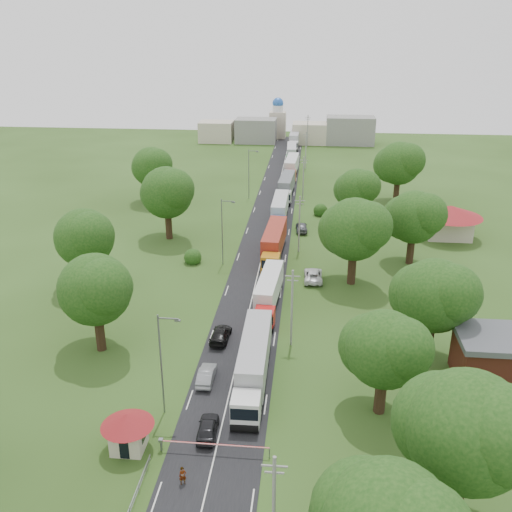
# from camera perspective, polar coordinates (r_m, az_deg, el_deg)

# --- Properties ---
(ground) EXTENTS (260.00, 260.00, 0.00)m
(ground) POSITION_cam_1_polar(r_m,az_deg,el_deg) (70.36, -0.75, -5.71)
(ground) COLOR #294216
(ground) RESTS_ON ground
(road) EXTENTS (8.00, 200.00, 0.04)m
(road) POSITION_cam_1_polar(r_m,az_deg,el_deg) (88.45, 0.69, 0.31)
(road) COLOR black
(road) RESTS_ON ground
(boom_barrier) EXTENTS (9.22, 0.35, 1.18)m
(boom_barrier) POSITION_cam_1_polar(r_m,az_deg,el_deg) (49.45, -5.78, -18.23)
(boom_barrier) COLOR slate
(boom_barrier) RESTS_ON ground
(guard_booth) EXTENTS (4.40, 4.40, 3.45)m
(guard_booth) POSITION_cam_1_polar(r_m,az_deg,el_deg) (49.98, -12.70, -16.35)
(guard_booth) COLOR beige
(guard_booth) RESTS_ON ground
(info_sign) EXTENTS (0.12, 3.10, 4.10)m
(info_sign) POSITION_cam_1_polar(r_m,az_deg,el_deg) (101.34, 4.38, 4.91)
(info_sign) COLOR slate
(info_sign) RESTS_ON ground
(pole_0) EXTENTS (1.60, 0.24, 9.00)m
(pole_0) POSITION_cam_1_polar(r_m,az_deg,el_deg) (38.89, 1.78, -24.20)
(pole_0) COLOR gray
(pole_0) RESTS_ON ground
(pole_1) EXTENTS (1.60, 0.24, 9.00)m
(pole_1) POSITION_cam_1_polar(r_m,az_deg,el_deg) (61.65, 3.61, -5.10)
(pole_1) COLOR gray
(pole_1) RESTS_ON ground
(pole_2) EXTENTS (1.60, 0.24, 9.00)m
(pole_2) POSITION_cam_1_polar(r_m,az_deg,el_deg) (87.50, 4.35, 3.27)
(pole_2) COLOR gray
(pole_2) RESTS_ON ground
(pole_3) EXTENTS (1.60, 0.24, 9.00)m
(pole_3) POSITION_cam_1_polar(r_m,az_deg,el_deg) (114.37, 4.76, 7.76)
(pole_3) COLOR gray
(pole_3) RESTS_ON ground
(pole_4) EXTENTS (1.60, 0.24, 9.00)m
(pole_4) POSITION_cam_1_polar(r_m,az_deg,el_deg) (141.67, 5.01, 10.54)
(pole_4) COLOR gray
(pole_4) RESTS_ON ground
(pole_5) EXTENTS (1.60, 0.24, 9.00)m
(pole_5) POSITION_cam_1_polar(r_m,az_deg,el_deg) (169.21, 5.18, 12.41)
(pole_5) COLOR gray
(pole_5) RESTS_ON ground
(lamp_0) EXTENTS (2.03, 0.22, 10.00)m
(lamp_0) POSITION_cam_1_polar(r_m,az_deg,el_deg) (51.45, -9.33, -10.23)
(lamp_0) COLOR slate
(lamp_0) RESTS_ON ground
(lamp_1) EXTENTS (2.03, 0.22, 10.00)m
(lamp_1) POSITION_cam_1_polar(r_m,az_deg,el_deg) (82.47, -3.31, 2.74)
(lamp_1) COLOR slate
(lamp_1) RESTS_ON ground
(lamp_2) EXTENTS (2.03, 0.22, 10.00)m
(lamp_2) POSITION_cam_1_polar(r_m,az_deg,el_deg) (115.79, -0.65, 8.46)
(lamp_2) COLOR slate
(lamp_2) RESTS_ON ground
(tree_1) EXTENTS (9.60, 9.60, 12.05)m
(tree_1) POSITION_cam_1_polar(r_m,az_deg,el_deg) (42.03, 20.33, -15.93)
(tree_1) COLOR #382616
(tree_1) RESTS_ON ground
(tree_2) EXTENTS (8.00, 8.00, 10.10)m
(tree_2) POSITION_cam_1_polar(r_m,az_deg,el_deg) (51.66, 12.73, -9.00)
(tree_2) COLOR #382616
(tree_2) RESTS_ON ground
(tree_3) EXTENTS (8.80, 8.80, 11.07)m
(tree_3) POSITION_cam_1_polar(r_m,az_deg,el_deg) (61.13, 17.36, -3.73)
(tree_3) COLOR #382616
(tree_3) RESTS_ON ground
(tree_4) EXTENTS (9.60, 9.60, 12.05)m
(tree_4) POSITION_cam_1_polar(r_m,az_deg,el_deg) (76.45, 9.81, 2.70)
(tree_4) COLOR #382616
(tree_4) RESTS_ON ground
(tree_5) EXTENTS (8.80, 8.80, 11.07)m
(tree_5) POSITION_cam_1_polar(r_m,az_deg,el_deg) (85.31, 15.51, 3.81)
(tree_5) COLOR #382616
(tree_5) RESTS_ON ground
(tree_6) EXTENTS (8.00, 8.00, 10.10)m
(tree_6) POSITION_cam_1_polar(r_m,az_deg,el_deg) (100.78, 10.05, 6.66)
(tree_6) COLOR #382616
(tree_6) RESTS_ON ground
(tree_7) EXTENTS (9.60, 9.60, 12.05)m
(tree_7) POSITION_cam_1_polar(r_m,az_deg,el_deg) (116.01, 14.10, 9.00)
(tree_7) COLOR #382616
(tree_7) RESTS_ON ground
(tree_10) EXTENTS (8.80, 8.80, 11.07)m
(tree_10) POSITION_cam_1_polar(r_m,az_deg,el_deg) (62.01, -15.77, -3.17)
(tree_10) COLOR #382616
(tree_10) RESTS_ON ground
(tree_11) EXTENTS (8.80, 8.80, 11.07)m
(tree_11) POSITION_cam_1_polar(r_m,az_deg,el_deg) (77.38, -16.77, 1.81)
(tree_11) COLOR #382616
(tree_11) RESTS_ON ground
(tree_12) EXTENTS (9.60, 9.60, 12.05)m
(tree_12) POSITION_cam_1_polar(r_m,az_deg,el_deg) (93.42, -8.90, 6.32)
(tree_12) COLOR #382616
(tree_12) RESTS_ON ground
(tree_13) EXTENTS (8.80, 8.80, 11.07)m
(tree_13) POSITION_cam_1_polar(r_m,az_deg,el_deg) (114.32, -10.38, 8.79)
(tree_13) COLOR #382616
(tree_13) RESTS_ON ground
(house_brick) EXTENTS (8.60, 6.60, 5.20)m
(house_brick) POSITION_cam_1_polar(r_m,az_deg,el_deg) (61.25, 23.17, -9.39)
(house_brick) COLOR maroon
(house_brick) RESTS_ON ground
(house_cream) EXTENTS (10.08, 10.08, 5.80)m
(house_cream) POSITION_cam_1_polar(r_m,az_deg,el_deg) (99.06, 18.83, 3.75)
(house_cream) COLOR beige
(house_cream) RESTS_ON ground
(distant_town) EXTENTS (52.00, 8.00, 8.00)m
(distant_town) POSITION_cam_1_polar(r_m,az_deg,el_deg) (174.45, 3.57, 12.35)
(distant_town) COLOR gray
(distant_town) RESTS_ON ground
(church) EXTENTS (5.00, 5.00, 12.30)m
(church) POSITION_cam_1_polar(r_m,az_deg,el_deg) (182.26, 2.18, 13.40)
(church) COLOR beige
(church) RESTS_ON ground
(truck_0) EXTENTS (2.76, 15.35, 4.25)m
(truck_0) POSITION_cam_1_polar(r_m,az_deg,el_deg) (56.62, -0.25, -10.56)
(truck_0) COLOR white
(truck_0) RESTS_ON ground
(truck_1) EXTENTS (3.03, 13.56, 3.74)m
(truck_1) POSITION_cam_1_polar(r_m,az_deg,el_deg) (71.04, 1.26, -3.63)
(truck_1) COLOR red
(truck_1) RESTS_ON ground
(truck_2) EXTENTS (3.21, 15.36, 4.25)m
(truck_2) POSITION_cam_1_polar(r_m,az_deg,el_deg) (86.21, 1.79, 1.31)
(truck_2) COLOR #BC7616
(truck_2) RESTS_ON ground
(truck_3) EXTENTS (2.58, 14.46, 4.01)m
(truck_3) POSITION_cam_1_polar(r_m,az_deg,el_deg) (102.55, 2.38, 4.65)
(truck_3) COLOR #195898
(truck_3) RESTS_ON ground
(truck_4) EXTENTS (3.12, 14.60, 4.03)m
(truck_4) POSITION_cam_1_polar(r_m,az_deg,el_deg) (118.08, 3.06, 6.99)
(truck_4) COLOR #B6B6B6
(truck_4) RESTS_ON ground
(truck_5) EXTENTS (3.03, 14.81, 4.09)m
(truck_5) POSITION_cam_1_polar(r_m,az_deg,el_deg) (134.91, 3.57, 8.90)
(truck_5) COLOR #B5361B
(truck_5) RESTS_ON ground
(truck_6) EXTENTS (2.69, 13.70, 3.79)m
(truck_6) POSITION_cam_1_polar(r_m,az_deg,el_deg) (150.94, 3.57, 10.26)
(truck_6) COLOR #225C2D
(truck_6) RESTS_ON ground
(truck_7) EXTENTS (2.81, 14.71, 4.07)m
(truck_7) POSITION_cam_1_polar(r_m,az_deg,el_deg) (168.71, 3.87, 11.55)
(truck_7) COLOR silver
(truck_7) RESTS_ON ground
(car_lane_front) EXTENTS (1.85, 4.24, 1.42)m
(car_lane_front) POSITION_cam_1_polar(r_m,az_deg,el_deg) (51.25, -4.85, -16.77)
(car_lane_front) COLOR black
(car_lane_front) RESTS_ON ground
(car_lane_mid) EXTENTS (1.50, 4.26, 1.40)m
(car_lane_mid) POSITION_cam_1_polar(r_m,az_deg,el_deg) (57.76, -4.97, -11.77)
(car_lane_mid) COLOR gray
(car_lane_mid) RESTS_ON ground
(car_lane_rear) EXTENTS (2.15, 4.88, 1.39)m
(car_lane_rear) POSITION_cam_1_polar(r_m,az_deg,el_deg) (64.46, -3.57, -7.84)
(car_lane_rear) COLOR black
(car_lane_rear) RESTS_ON ground
(car_verge_near) EXTENTS (2.59, 5.41, 1.49)m
(car_verge_near) POSITION_cam_1_polar(r_m,az_deg,el_deg) (79.15, 5.73, -1.93)
(car_verge_near) COLOR white
(car_verge_near) RESTS_ON ground
(car_verge_far) EXTENTS (2.23, 4.82, 1.60)m
(car_verge_far) POSITION_cam_1_polar(r_m,az_deg,el_deg) (97.82, 4.58, 2.90)
(car_verge_far) COLOR #595C61
(car_verge_far) RESTS_ON ground
(pedestrian_near) EXTENTS (0.66, 0.56, 1.55)m
(pedestrian_near) POSITION_cam_1_polar(r_m,az_deg,el_deg) (47.08, -7.34, -20.99)
(pedestrian_near) COLOR gray
(pedestrian_near) RESTS_ON ground
(pedestrian_booth) EXTENTS (0.79, 0.90, 1.58)m
(pedestrian_booth) POSITION_cam_1_polar(r_m,az_deg,el_deg) (52.15, -11.11, -16.27)
(pedestrian_booth) COLOR gray
(pedestrian_booth) RESTS_ON ground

